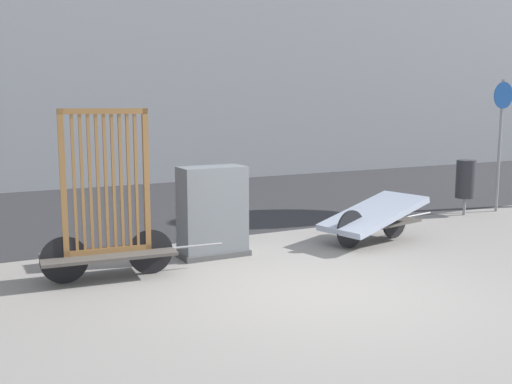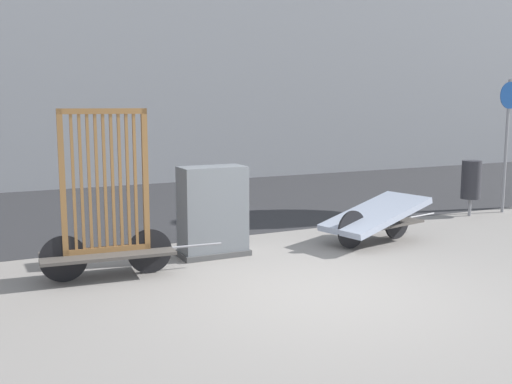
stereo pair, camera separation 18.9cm
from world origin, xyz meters
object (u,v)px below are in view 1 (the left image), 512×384
object	(u,v)px
bike_cart_with_mattress	(374,217)
sign_post	(501,128)
bike_cart_with_bedframe	(108,222)
utility_cabinet	(212,214)
trash_bin	(466,179)

from	to	relation	value
bike_cart_with_mattress	sign_post	bearing A→B (deg)	3.24
bike_cart_with_bedframe	sign_post	distance (m)	8.47
utility_cabinet	trash_bin	xyz separation A→B (m)	(5.79, 0.64, 0.10)
bike_cart_with_bedframe	sign_post	xyz separation A→B (m)	(8.34, 1.08, 1.00)
bike_cart_with_mattress	sign_post	size ratio (longest dim) A/B	0.90
bike_cart_with_mattress	utility_cabinet	distance (m)	2.66
bike_cart_with_mattress	utility_cabinet	size ratio (longest dim) A/B	1.84
utility_cabinet	sign_post	xyz separation A→B (m)	(6.71, 0.63, 1.12)
trash_bin	sign_post	xyz separation A→B (m)	(0.92, -0.01, 1.01)
utility_cabinet	trash_bin	size ratio (longest dim) A/B	1.19
utility_cabinet	sign_post	world-z (taller)	sign_post
bike_cart_with_mattress	sign_post	xyz separation A→B (m)	(4.09, 1.07, 1.31)
bike_cart_with_bedframe	utility_cabinet	world-z (taller)	bike_cart_with_bedframe
utility_cabinet	sign_post	bearing A→B (deg)	5.38
utility_cabinet	trash_bin	bearing A→B (deg)	6.30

